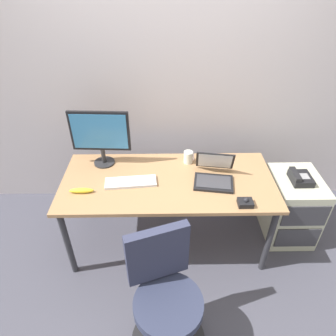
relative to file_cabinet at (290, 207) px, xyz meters
The scene contains 12 objects.
ground_plane 1.19m from the file_cabinet, behind, with size 8.00×8.00×0.00m, color #464551.
back_wall 1.70m from the file_cabinet, 150.50° to the left, with size 6.00×0.10×2.80m, color beige.
desk 1.20m from the file_cabinet, behind, with size 1.74×0.78×0.73m.
file_cabinet is the anchor object (origin of this frame).
desk_phone 0.35m from the file_cabinet, 116.78° to the right, with size 0.17×0.20×0.09m.
office_chair 1.52m from the file_cabinet, 140.53° to the right, with size 0.52×0.54×0.94m.
monitor_main 1.85m from the file_cabinet, behind, with size 0.50×0.18×0.50m.
keyboard 1.51m from the file_cabinet, behind, with size 0.42×0.17×0.03m.
laptop 0.90m from the file_cabinet, behind, with size 0.36×0.36×0.22m.
trackball_mouse 0.83m from the file_cabinet, 145.13° to the right, with size 0.11×0.09×0.07m.
coffee_mug 1.07m from the file_cabinet, behind, with size 0.09×0.08×0.11m.
banana 1.88m from the file_cabinet, behind, with size 0.19×0.04×0.04m, color yellow.
Camera 1 is at (-0.03, -1.93, 2.25)m, focal length 32.13 mm.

